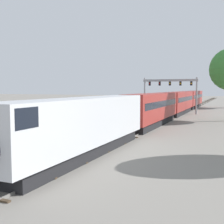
% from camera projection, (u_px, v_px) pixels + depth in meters
% --- Properties ---
extents(ground_plane, '(400.00, 400.00, 0.00)m').
position_uv_depth(ground_plane, '(34.00, 165.00, 20.85)').
color(ground_plane, gray).
extents(track_main, '(2.60, 200.00, 0.16)m').
position_uv_depth(track_main, '(188.00, 109.00, 74.99)').
color(track_main, slate).
rests_on(track_main, ground).
extents(track_near, '(2.60, 160.00, 0.16)m').
position_uv_depth(track_near, '(146.00, 115.00, 58.85)').
color(track_near, slate).
rests_on(track_near, ground).
extents(passenger_train, '(3.04, 85.03, 4.80)m').
position_uv_depth(passenger_train, '(169.00, 104.00, 52.92)').
color(passenger_train, silver).
rests_on(passenger_train, ground).
extents(signal_gantry, '(12.10, 0.49, 7.89)m').
position_uv_depth(signal_gantry, '(170.00, 87.00, 63.72)').
color(signal_gantry, '#999BA0').
rests_on(signal_gantry, ground).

